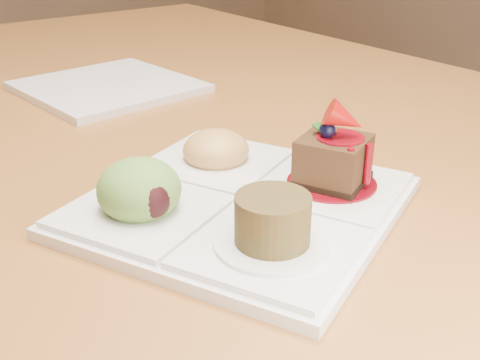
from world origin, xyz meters
TOP-DOWN VIEW (x-y plane):
  - dining_table at (0.00, 0.00)m, footprint 1.00×1.80m
  - sampler_plate at (-0.17, -0.26)m, footprint 0.38×0.38m
  - second_plate at (-0.09, 0.20)m, footprint 0.27×0.27m

SIDE VIEW (x-z plane):
  - dining_table at x=0.00m, z-range 0.31..1.06m
  - second_plate at x=-0.09m, z-range 0.75..0.76m
  - sampler_plate at x=-0.17m, z-range 0.72..0.83m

